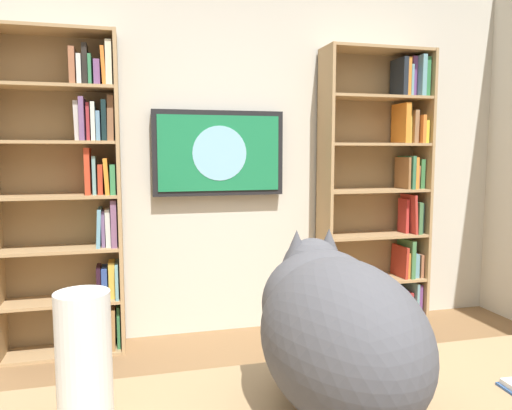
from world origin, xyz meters
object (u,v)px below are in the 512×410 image
at_px(wall_mounted_tv, 219,153).
at_px(paper_towel_roll, 84,356).
at_px(cat, 334,325).
at_px(coffee_mug, 414,342).
at_px(bookshelf_right, 74,199).
at_px(bookshelf_left, 385,189).

relative_size(wall_mounted_tv, paper_towel_roll, 3.49).
height_order(cat, paper_towel_roll, cat).
xyz_separation_m(paper_towel_roll, coffee_mug, (-0.81, -0.08, -0.08)).
relative_size(bookshelf_right, coffee_mug, 21.43).
relative_size(cat, paper_towel_roll, 2.30).
xyz_separation_m(bookshelf_left, cat, (1.45, 2.39, -0.09)).
xyz_separation_m(wall_mounted_tv, coffee_mug, (-0.10, 2.31, -0.49)).
distance_m(bookshelf_left, wall_mounted_tv, 1.28).
distance_m(wall_mounted_tv, coffee_mug, 2.36).
xyz_separation_m(cat, paper_towel_roll, (0.51, -0.08, -0.05)).
xyz_separation_m(bookshelf_right, paper_towel_roll, (-0.25, 2.30, -0.11)).
height_order(cat, coffee_mug, cat).
relative_size(paper_towel_roll, coffee_mug, 2.74).
xyz_separation_m(bookshelf_right, cat, (-0.76, 2.39, -0.06)).
bearing_deg(cat, coffee_mug, -150.83).
bearing_deg(wall_mounted_tv, bookshelf_left, 176.12).
bearing_deg(paper_towel_roll, coffee_mug, -174.23).
bearing_deg(bookshelf_right, cat, 107.62).
bearing_deg(cat, bookshelf_left, -121.23).
bearing_deg(paper_towel_roll, bookshelf_left, -130.34).
bearing_deg(coffee_mug, wall_mounted_tv, -87.55).
height_order(bookshelf_left, coffee_mug, bookshelf_left).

